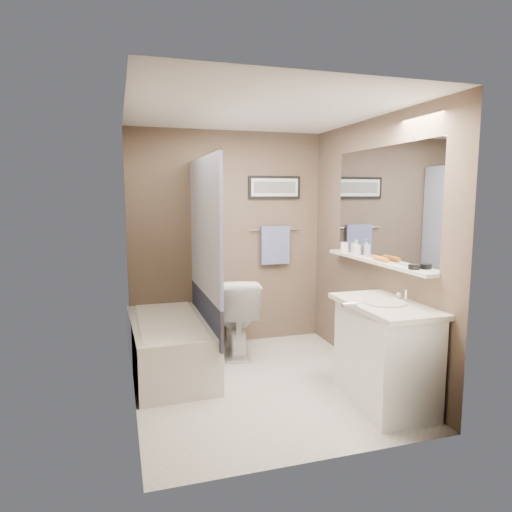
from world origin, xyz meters
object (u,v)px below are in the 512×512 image
object	(u,v)px
vanity	(385,356)
candle_bowl_near	(414,267)
soap_bottle	(356,247)
toilet	(236,315)
hair_brush_front	(381,259)
glass_jar	(344,247)
bathtub	(169,345)

from	to	relation	value
vanity	candle_bowl_near	size ratio (longest dim) A/B	10.00
soap_bottle	candle_bowl_near	bearing A→B (deg)	-90.00
toilet	soap_bottle	world-z (taller)	soap_bottle
candle_bowl_near	hair_brush_front	size ratio (longest dim) A/B	0.41
glass_jar	hair_brush_front	bearing A→B (deg)	-90.00
vanity	bathtub	bearing A→B (deg)	147.11
vanity	candle_bowl_near	xyz separation A→B (m)	(0.19, -0.08, 0.73)
vanity	toilet	bearing A→B (deg)	123.67
bathtub	soap_bottle	world-z (taller)	soap_bottle
toilet	vanity	world-z (taller)	toilet
candle_bowl_near	hair_brush_front	bearing A→B (deg)	90.00
bathtub	toilet	distance (m)	0.82
vanity	soap_bottle	world-z (taller)	soap_bottle
bathtub	glass_jar	bearing A→B (deg)	-6.32
candle_bowl_near	glass_jar	distance (m)	1.15
bathtub	glass_jar	xyz separation A→B (m)	(1.79, -0.14, 0.92)
glass_jar	toilet	bearing A→B (deg)	156.97
toilet	candle_bowl_near	distance (m)	2.04
toilet	vanity	distance (m)	1.74
toilet	soap_bottle	xyz separation A→B (m)	(1.04, -0.67, 0.77)
vanity	soap_bottle	size ratio (longest dim) A/B	6.10
candle_bowl_near	soap_bottle	bearing A→B (deg)	90.00
bathtub	soap_bottle	distance (m)	2.05
bathtub	hair_brush_front	world-z (taller)	hair_brush_front
bathtub	toilet	bearing A→B (deg)	20.27
toilet	soap_bottle	distance (m)	1.46
soap_bottle	hair_brush_front	bearing A→B (deg)	-90.00
toilet	glass_jar	xyz separation A→B (m)	(1.04, -0.44, 0.75)
bathtub	candle_bowl_near	world-z (taller)	candle_bowl_near
vanity	candle_bowl_near	distance (m)	0.76
hair_brush_front	glass_jar	world-z (taller)	glass_jar
candle_bowl_near	glass_jar	world-z (taller)	glass_jar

